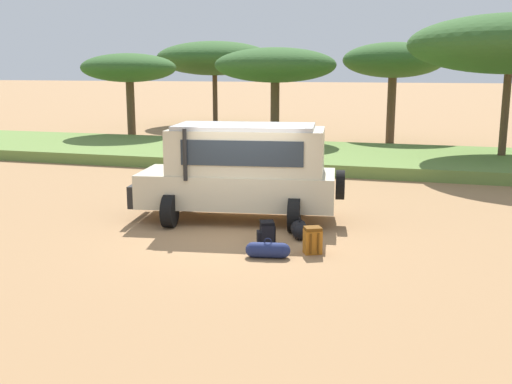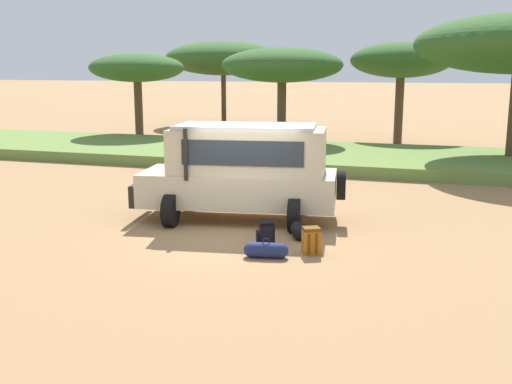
# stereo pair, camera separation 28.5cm
# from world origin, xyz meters

# --- Properties ---
(ground_plane) EXTENTS (320.00, 320.00, 0.00)m
(ground_plane) POSITION_xyz_m (0.00, 0.00, 0.00)
(ground_plane) COLOR #9E754C
(grass_bank) EXTENTS (120.00, 7.00, 0.44)m
(grass_bank) POSITION_xyz_m (0.00, 11.63, 0.22)
(grass_bank) COLOR olive
(grass_bank) RESTS_ON ground_plane
(safari_vehicle) EXTENTS (5.47, 3.22, 2.44)m
(safari_vehicle) POSITION_xyz_m (-0.41, 1.43, 1.29)
(safari_vehicle) COLOR beige
(safari_vehicle) RESTS_ON ground_plane
(backpack_beside_front_wheel) EXTENTS (0.46, 0.45, 0.51)m
(backpack_beside_front_wheel) POSITION_xyz_m (0.79, -0.51, 0.25)
(backpack_beside_front_wheel) COLOR black
(backpack_beside_front_wheel) RESTS_ON ground_plane
(backpack_cluster_center) EXTENTS (0.44, 0.45, 0.57)m
(backpack_cluster_center) POSITION_xyz_m (1.89, -0.88, 0.28)
(backpack_cluster_center) COLOR #B26619
(backpack_cluster_center) RESTS_ON ground_plane
(duffel_bag_low_black_case) EXTENTS (0.91, 0.43, 0.42)m
(duffel_bag_low_black_case) POSITION_xyz_m (1.08, -1.43, 0.16)
(duffel_bag_low_black_case) COLOR navy
(duffel_bag_low_black_case) RESTS_ON ground_plane
(duffel_bag_soft_canvas) EXTENTS (0.52, 0.80, 0.48)m
(duffel_bag_soft_canvas) POSITION_xyz_m (1.37, 0.23, 0.19)
(duffel_bag_soft_canvas) COLOR black
(duffel_bag_soft_canvas) RESTS_ON ground_plane
(acacia_tree_far_left) EXTENTS (4.82, 5.24, 4.59)m
(acacia_tree_far_left) POSITION_xyz_m (-11.25, 15.91, 3.81)
(acacia_tree_far_left) COLOR brown
(acacia_tree_far_left) RESTS_ON ground_plane
(acacia_tree_left_mid) EXTENTS (7.84, 7.99, 5.64)m
(acacia_tree_left_mid) POSITION_xyz_m (-10.41, 26.44, 4.49)
(acacia_tree_left_mid) COLOR brown
(acacia_tree_left_mid) RESTS_ON ground_plane
(acacia_tree_centre_back) EXTENTS (5.74, 5.28, 4.78)m
(acacia_tree_centre_back) POSITION_xyz_m (-3.10, 14.95, 3.94)
(acacia_tree_centre_back) COLOR brown
(acacia_tree_centre_back) RESTS_ON ground_plane
(acacia_tree_right_mid) EXTENTS (5.12, 4.62, 5.12)m
(acacia_tree_right_mid) POSITION_xyz_m (2.03, 18.96, 4.19)
(acacia_tree_right_mid) COLOR brown
(acacia_tree_right_mid) RESTS_ON ground_plane
(acacia_tree_far_right) EXTENTS (7.76, 7.47, 5.86)m
(acacia_tree_far_right) POSITION_xyz_m (6.83, 12.54, 4.72)
(acacia_tree_far_right) COLOR brown
(acacia_tree_far_right) RESTS_ON ground_plane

